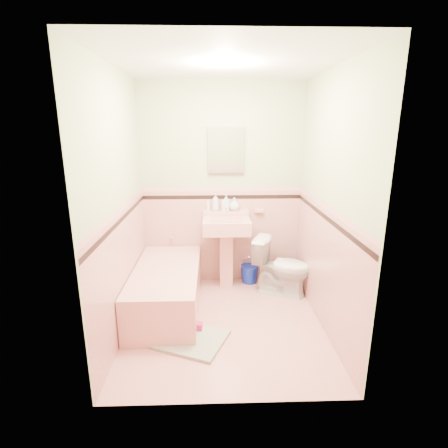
{
  "coord_description": "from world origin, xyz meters",
  "views": [
    {
      "loc": [
        -0.11,
        -3.24,
        1.96
      ],
      "look_at": [
        0.0,
        0.25,
        1.0
      ],
      "focal_mm": 28.1,
      "sensor_mm": 36.0,
      "label": 1
    }
  ],
  "objects_px": {
    "medicine_cabinet": "(226,150)",
    "toilet": "(282,267)",
    "soap_bottle_mid": "(226,202)",
    "shoe": "(194,326)",
    "soap_bottle_left": "(216,202)",
    "bathtub": "(167,290)",
    "soap_bottle_right": "(234,204)",
    "sink": "(226,254)",
    "bucket": "(250,274)"
  },
  "relations": [
    {
      "from": "medicine_cabinet",
      "to": "toilet",
      "type": "height_order",
      "value": "medicine_cabinet"
    },
    {
      "from": "soap_bottle_mid",
      "to": "shoe",
      "type": "bearing_deg",
      "value": -106.91
    },
    {
      "from": "medicine_cabinet",
      "to": "soap_bottle_left",
      "type": "height_order",
      "value": "medicine_cabinet"
    },
    {
      "from": "bathtub",
      "to": "soap_bottle_right",
      "type": "height_order",
      "value": "soap_bottle_right"
    },
    {
      "from": "medicine_cabinet",
      "to": "soap_bottle_mid",
      "type": "bearing_deg",
      "value": -86.6
    },
    {
      "from": "soap_bottle_mid",
      "to": "shoe",
      "type": "xyz_separation_m",
      "value": [
        -0.36,
        -1.2,
        -1.0
      ]
    },
    {
      "from": "toilet",
      "to": "shoe",
      "type": "xyz_separation_m",
      "value": [
        -1.03,
        -0.83,
        -0.28
      ]
    },
    {
      "from": "sink",
      "to": "soap_bottle_left",
      "type": "distance_m",
      "value": 0.66
    },
    {
      "from": "soap_bottle_left",
      "to": "soap_bottle_right",
      "type": "bearing_deg",
      "value": 0.0
    },
    {
      "from": "soap_bottle_mid",
      "to": "bucket",
      "type": "bearing_deg",
      "value": -9.22
    },
    {
      "from": "soap_bottle_left",
      "to": "bucket",
      "type": "relative_size",
      "value": 0.93
    },
    {
      "from": "soap_bottle_right",
      "to": "soap_bottle_mid",
      "type": "bearing_deg",
      "value": 180.0
    },
    {
      "from": "soap_bottle_mid",
      "to": "shoe",
      "type": "height_order",
      "value": "soap_bottle_mid"
    },
    {
      "from": "sink",
      "to": "soap_bottle_right",
      "type": "relative_size",
      "value": 5.53
    },
    {
      "from": "soap_bottle_left",
      "to": "shoe",
      "type": "distance_m",
      "value": 1.58
    },
    {
      "from": "toilet",
      "to": "bucket",
      "type": "relative_size",
      "value": 2.96
    },
    {
      "from": "toilet",
      "to": "bucket",
      "type": "distance_m",
      "value": 0.53
    },
    {
      "from": "medicine_cabinet",
      "to": "toilet",
      "type": "distance_m",
      "value": 1.56
    },
    {
      "from": "bathtub",
      "to": "medicine_cabinet",
      "type": "xyz_separation_m",
      "value": [
        0.68,
        0.74,
        1.47
      ]
    },
    {
      "from": "medicine_cabinet",
      "to": "soap_bottle_mid",
      "type": "relative_size",
      "value": 2.67
    },
    {
      "from": "medicine_cabinet",
      "to": "soap_bottle_right",
      "type": "bearing_deg",
      "value": -15.9
    },
    {
      "from": "sink",
      "to": "medicine_cabinet",
      "type": "xyz_separation_m",
      "value": [
        0.0,
        0.21,
        1.25
      ]
    },
    {
      "from": "bathtub",
      "to": "soap_bottle_left",
      "type": "distance_m",
      "value": 1.23
    },
    {
      "from": "sink",
      "to": "soap_bottle_left",
      "type": "relative_size",
      "value": 4.16
    },
    {
      "from": "medicine_cabinet",
      "to": "toilet",
      "type": "xyz_separation_m",
      "value": [
        0.66,
        -0.4,
        -1.36
      ]
    },
    {
      "from": "bathtub",
      "to": "bucket",
      "type": "relative_size",
      "value": 6.45
    },
    {
      "from": "sink",
      "to": "shoe",
      "type": "distance_m",
      "value": 1.14
    },
    {
      "from": "soap_bottle_right",
      "to": "shoe",
      "type": "height_order",
      "value": "soap_bottle_right"
    },
    {
      "from": "sink",
      "to": "shoe",
      "type": "relative_size",
      "value": 5.48
    },
    {
      "from": "soap_bottle_right",
      "to": "shoe",
      "type": "xyz_separation_m",
      "value": [
        -0.47,
        -1.2,
        -0.98
      ]
    },
    {
      "from": "bathtub",
      "to": "soap_bottle_right",
      "type": "relative_size",
      "value": 9.25
    },
    {
      "from": "soap_bottle_left",
      "to": "shoe",
      "type": "height_order",
      "value": "soap_bottle_left"
    },
    {
      "from": "toilet",
      "to": "sink",
      "type": "bearing_deg",
      "value": 98.1
    },
    {
      "from": "sink",
      "to": "bucket",
      "type": "bearing_deg",
      "value": 22.88
    },
    {
      "from": "medicine_cabinet",
      "to": "bucket",
      "type": "distance_m",
      "value": 1.62
    },
    {
      "from": "bathtub",
      "to": "sink",
      "type": "xyz_separation_m",
      "value": [
        0.68,
        0.53,
        0.22
      ]
    },
    {
      "from": "bathtub",
      "to": "sink",
      "type": "bearing_deg",
      "value": 37.93
    },
    {
      "from": "sink",
      "to": "bathtub",
      "type": "bearing_deg",
      "value": -142.07
    },
    {
      "from": "soap_bottle_left",
      "to": "soap_bottle_mid",
      "type": "relative_size",
      "value": 1.05
    },
    {
      "from": "soap_bottle_mid",
      "to": "soap_bottle_right",
      "type": "bearing_deg",
      "value": 0.0
    },
    {
      "from": "soap_bottle_mid",
      "to": "toilet",
      "type": "height_order",
      "value": "soap_bottle_mid"
    },
    {
      "from": "bathtub",
      "to": "soap_bottle_mid",
      "type": "bearing_deg",
      "value": 46.16
    },
    {
      "from": "soap_bottle_mid",
      "to": "toilet",
      "type": "bearing_deg",
      "value": -28.97
    },
    {
      "from": "toilet",
      "to": "bucket",
      "type": "bearing_deg",
      "value": 72.1
    },
    {
      "from": "bucket",
      "to": "shoe",
      "type": "xyz_separation_m",
      "value": [
        -0.67,
        -1.15,
        -0.05
      ]
    },
    {
      "from": "medicine_cabinet",
      "to": "bucket",
      "type": "xyz_separation_m",
      "value": [
        0.31,
        -0.08,
        -1.58
      ]
    },
    {
      "from": "bathtub",
      "to": "soap_bottle_right",
      "type": "xyz_separation_m",
      "value": [
        0.79,
        0.71,
        0.81
      ]
    },
    {
      "from": "soap_bottle_left",
      "to": "soap_bottle_right",
      "type": "relative_size",
      "value": 1.33
    },
    {
      "from": "soap_bottle_mid",
      "to": "bucket",
      "type": "distance_m",
      "value": 0.99
    },
    {
      "from": "soap_bottle_mid",
      "to": "soap_bottle_right",
      "type": "distance_m",
      "value": 0.11
    }
  ]
}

